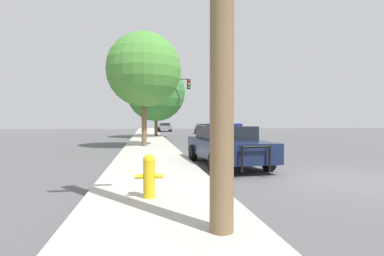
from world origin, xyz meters
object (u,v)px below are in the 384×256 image
fire_hydrant (149,175)px  tree_sidewalk_mid (156,92)px  tree_sidewalk_near (144,70)px  police_car (226,144)px  car_background_distant (165,127)px  traffic_light (164,95)px  car_background_oncoming (204,128)px

fire_hydrant → tree_sidewalk_mid: tree_sidewalk_mid is taller
tree_sidewalk_near → tree_sidewalk_mid: (1.14, 11.20, -0.27)m
police_car → car_background_distant: bearing=-93.6°
traffic_light → car_background_oncoming: (5.77, 10.41, -3.30)m
car_background_distant → tree_sidewalk_near: size_ratio=0.59×
car_background_oncoming → traffic_light: bearing=61.5°
tree_sidewalk_near → traffic_light: bearing=78.5°
car_background_oncoming → tree_sidewalk_near: bearing=68.9°
tree_sidewalk_near → tree_sidewalk_mid: size_ratio=0.95×
police_car → traffic_light: 16.42m
fire_hydrant → tree_sidewalk_mid: 24.08m
traffic_light → police_car: bearing=-85.1°
police_car → tree_sidewalk_mid: size_ratio=0.72×
police_car → tree_sidewalk_mid: (-1.94, 18.83, 3.73)m
fire_hydrant → car_background_distant: bearing=85.9°
traffic_light → tree_sidewalk_mid: tree_sidewalk_mid is taller
traffic_light → tree_sidewalk_near: 8.62m
police_car → fire_hydrant: bearing=55.5°
traffic_light → car_background_distant: size_ratio=1.33×
fire_hydrant → traffic_light: traffic_light is taller
car_background_distant → fire_hydrant: bearing=-95.4°
fire_hydrant → tree_sidewalk_mid: (1.00, 23.74, 3.92)m
police_car → traffic_light: bearing=-88.7°
fire_hydrant → car_background_oncoming: bearing=76.8°
car_background_oncoming → tree_sidewalk_mid: size_ratio=0.59×
car_background_oncoming → tree_sidewalk_near: 20.65m
police_car → traffic_light: traffic_light is taller
police_car → car_background_oncoming: size_ratio=1.21×
police_car → fire_hydrant: 5.72m
tree_sidewalk_near → fire_hydrant: bearing=-89.4°
fire_hydrant → car_background_distant: car_background_distant is taller
fire_hydrant → car_background_oncoming: 32.20m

